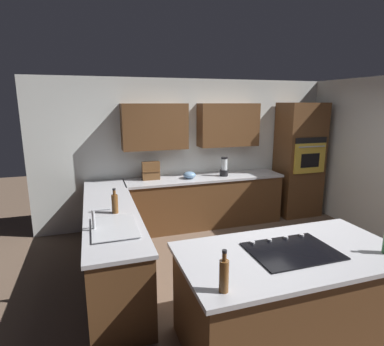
% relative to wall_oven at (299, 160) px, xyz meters
% --- Properties ---
extents(ground_plane, '(14.00, 14.00, 0.00)m').
position_rel_wall_oven_xyz_m(ground_plane, '(1.85, 1.72, -1.10)').
color(ground_plane, brown).
extents(wall_back, '(6.00, 0.44, 2.60)m').
position_rel_wall_oven_xyz_m(wall_back, '(1.92, -0.33, 0.34)').
color(wall_back, silver).
rests_on(wall_back, ground).
extents(lower_cabinets_back, '(2.80, 0.60, 0.86)m').
position_rel_wall_oven_xyz_m(lower_cabinets_back, '(1.95, -0.00, -0.67)').
color(lower_cabinets_back, brown).
rests_on(lower_cabinets_back, ground).
extents(countertop_back, '(2.84, 0.64, 0.04)m').
position_rel_wall_oven_xyz_m(countertop_back, '(1.95, -0.00, -0.22)').
color(countertop_back, '#B2B2B7').
rests_on(countertop_back, lower_cabinets_back).
extents(lower_cabinets_side, '(0.60, 2.90, 0.86)m').
position_rel_wall_oven_xyz_m(lower_cabinets_side, '(3.67, 1.17, -0.67)').
color(lower_cabinets_side, brown).
rests_on(lower_cabinets_side, ground).
extents(countertop_side, '(0.64, 2.94, 0.04)m').
position_rel_wall_oven_xyz_m(countertop_side, '(3.67, 1.17, -0.22)').
color(countertop_side, '#B2B2B7').
rests_on(countertop_side, lower_cabinets_side).
extents(island_base, '(1.94, 0.98, 0.86)m').
position_rel_wall_oven_xyz_m(island_base, '(2.21, 2.94, -0.67)').
color(island_base, brown).
rests_on(island_base, ground).
extents(island_top, '(2.02, 1.06, 0.04)m').
position_rel_wall_oven_xyz_m(island_top, '(2.21, 2.94, -0.22)').
color(island_top, '#B2B2B7').
rests_on(island_top, island_base).
extents(wall_oven, '(0.80, 0.66, 2.19)m').
position_rel_wall_oven_xyz_m(wall_oven, '(0.00, 0.00, 0.00)').
color(wall_oven, brown).
rests_on(wall_oven, ground).
extents(sink_unit, '(0.46, 0.70, 0.23)m').
position_rel_wall_oven_xyz_m(sink_unit, '(3.68, 1.90, -0.18)').
color(sink_unit, '#515456').
rests_on(sink_unit, countertop_side).
extents(cooktop, '(0.76, 0.56, 0.03)m').
position_rel_wall_oven_xyz_m(cooktop, '(2.21, 2.93, -0.19)').
color(cooktop, black).
rests_on(cooktop, island_top).
extents(blender, '(0.15, 0.15, 0.34)m').
position_rel_wall_oven_xyz_m(blender, '(1.60, 0.03, -0.05)').
color(blender, black).
rests_on(blender, countertop_back).
extents(mixing_bowl, '(0.22, 0.22, 0.12)m').
position_rel_wall_oven_xyz_m(mixing_bowl, '(2.25, 0.03, -0.13)').
color(mixing_bowl, '#668CB2').
rests_on(mixing_bowl, countertop_back).
extents(spice_rack, '(0.30, 0.11, 0.31)m').
position_rel_wall_oven_xyz_m(spice_rack, '(2.90, -0.08, -0.04)').
color(spice_rack, brown).
rests_on(spice_rack, countertop_back).
extents(dish_soap_bottle, '(0.08, 0.08, 0.30)m').
position_rel_wall_oven_xyz_m(dish_soap_bottle, '(3.62, 1.42, -0.07)').
color(dish_soap_bottle, brown).
rests_on(dish_soap_bottle, countertop_side).
extents(oil_bottle, '(0.07, 0.07, 0.31)m').
position_rel_wall_oven_xyz_m(oil_bottle, '(3.03, 3.30, -0.07)').
color(oil_bottle, brown).
rests_on(oil_bottle, island_top).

